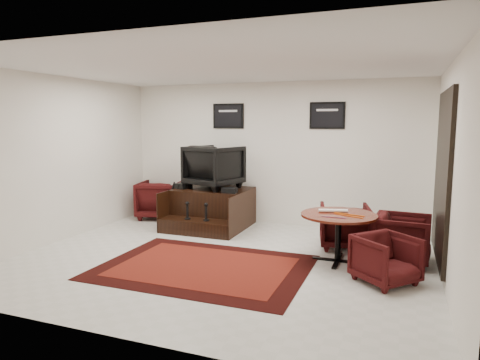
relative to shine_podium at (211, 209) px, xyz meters
name	(u,v)px	position (x,y,z in m)	size (l,w,h in m)	color
ground	(221,259)	(0.99, -1.81, -0.34)	(6.00, 6.00, 0.00)	silver
room_shell	(250,139)	(1.40, -1.69, 1.45)	(6.02, 5.02, 2.81)	white
area_rug	(204,267)	(0.90, -2.23, -0.33)	(2.87, 2.15, 0.01)	black
shine_podium	(211,209)	(0.00, 0.00, 0.00)	(1.43, 1.47, 0.73)	black
shine_chair	(214,164)	(0.00, 0.15, 0.86)	(0.91, 0.85, 0.94)	black
shoes_pair	(184,186)	(-0.56, -0.09, 0.45)	(0.29, 0.34, 0.11)	black
polish_kit	(230,190)	(0.50, -0.27, 0.44)	(0.27, 0.18, 0.09)	black
umbrella_black	(169,202)	(-0.85, -0.17, 0.11)	(0.33, 0.13, 0.90)	black
umbrella_hooked	(176,203)	(-0.80, 0.04, 0.06)	(0.30, 0.11, 0.80)	black
armchair_side	(160,198)	(-1.33, 0.29, 0.10)	(0.84, 0.79, 0.87)	black
meeting_table	(339,220)	(2.62, -1.30, 0.29)	(1.09, 1.09, 0.71)	#4E150B
table_chair_back	(344,224)	(2.61, -0.52, 0.05)	(0.76, 0.71, 0.78)	black
table_chair_window	(403,236)	(3.50, -0.99, 0.05)	(0.75, 0.70, 0.77)	black
table_chair_corner	(386,257)	(3.31, -1.94, 0.00)	(0.66, 0.62, 0.68)	black
paper_roll	(333,211)	(2.53, -1.22, 0.40)	(0.05, 0.05, 0.42)	white
table_clutter	(346,215)	(2.73, -1.39, 0.38)	(0.57, 0.34, 0.01)	#D3570B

